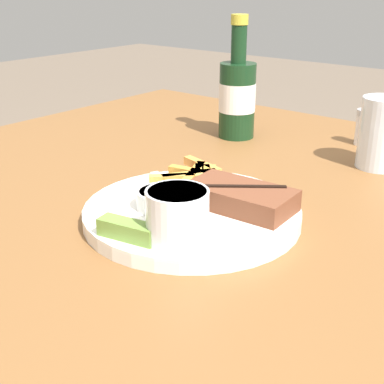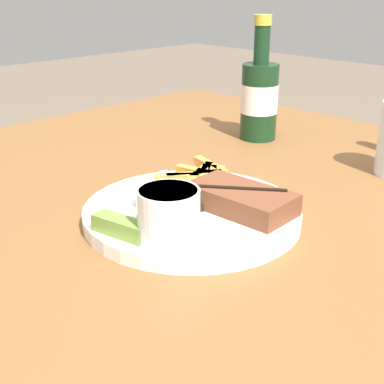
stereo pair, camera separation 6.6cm
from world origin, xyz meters
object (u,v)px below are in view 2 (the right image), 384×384
Objects in this scene: coleslaw_cup at (168,212)px; dipping_sauce_cup at (161,197)px; beer_bottle at (259,97)px; fork_utensil at (175,186)px; steak_portion at (241,199)px; pickle_spear at (119,226)px; dinner_plate at (192,213)px; knife_utensil at (217,204)px.

dipping_sauce_cup is at bearing 144.04° from coleslaw_cup.
fork_utensil is at bearing -70.95° from beer_bottle.
beer_bottle reaches higher than steak_portion.
beer_bottle is (-0.22, 0.42, 0.03)m from coleslaw_cup.
coleslaw_cup is 0.94× the size of pickle_spear.
beer_bottle is (-0.22, 0.31, 0.05)m from steak_portion.
dipping_sauce_cup is 0.27× the size of beer_bottle.
fork_utensil is (-0.06, 0.14, -0.01)m from pickle_spear.
dinner_plate is 0.07m from fork_utensil.
pickle_spear is 0.15m from fork_utensil.
steak_portion is at bearing 38.37° from dinner_plate.
steak_portion is 0.10m from dipping_sauce_cup.
knife_utensil reaches higher than fork_utensil.
pickle_spear is (-0.05, -0.03, -0.02)m from coleslaw_cup.
beer_bottle is at bearing 125.54° from steak_portion.
dinner_plate is 0.03m from knife_utensil.
steak_portion is at bearing 40.49° from dipping_sauce_cup.
coleslaw_cup reaches higher than steak_portion.
beer_bottle reaches higher than pickle_spear.
dinner_plate is 3.73× the size of pickle_spear.
dinner_plate is 3.96× the size of coleslaw_cup.
fork_utensil is 0.08m from knife_utensil.
dinner_plate is 1.67× the size of knife_utensil.
steak_portion reaches higher than dipping_sauce_cup.
coleslaw_cup is 1.14× the size of dipping_sauce_cup.
coleslaw_cup is at bearing 32.31° from pickle_spear.
knife_utensil is at bearing 80.04° from pickle_spear.
beer_bottle is at bearing 116.54° from dinner_plate.
knife_utensil is 0.73× the size of beer_bottle.
dipping_sauce_cup is (-0.03, -0.03, 0.02)m from dinner_plate.
dipping_sauce_cup is (-0.07, 0.05, -0.02)m from coleslaw_cup.
beer_bottle is at bearing 117.09° from coleslaw_cup.
dinner_plate is at bearing 119.37° from coleslaw_cup.
steak_portion is 0.83× the size of knife_utensil.
knife_utensil is (-0.03, 0.10, -0.03)m from coleslaw_cup.
coleslaw_cup reaches higher than knife_utensil.
steak_portion is 0.11m from fork_utensil.
steak_portion is 1.97× the size of coleslaw_cup.
beer_bottle is (-0.17, 0.34, 0.07)m from dinner_plate.
steak_portion is at bearing 88.94° from coleslaw_cup.
beer_bottle reaches higher than dipping_sauce_cup.
steak_portion is at bearing -48.23° from knife_utensil.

